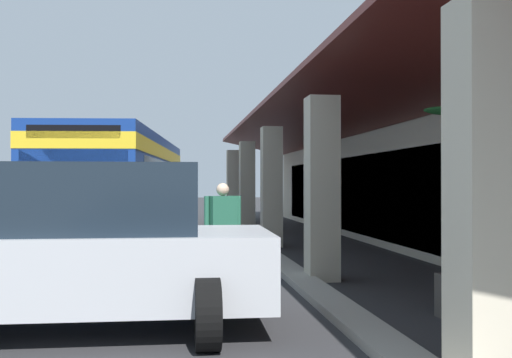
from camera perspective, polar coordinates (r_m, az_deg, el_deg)
ground at (r=15.20m, az=11.23°, el=-7.02°), size 120.00×120.00×0.00m
curb_strip at (r=16.25m, az=0.01°, el=-6.39°), size 34.09×0.50×0.12m
transit_bus at (r=18.18m, az=-12.82°, el=-0.09°), size 11.39×3.54×3.34m
parked_suv_silver at (r=7.30m, az=-18.20°, el=-6.11°), size 2.78×4.84×1.97m
pedestrian at (r=10.78m, az=-3.24°, el=-4.43°), size 0.40×0.69×1.75m
potted_palm at (r=7.97m, az=21.66°, el=-8.61°), size 2.13×1.81×2.81m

